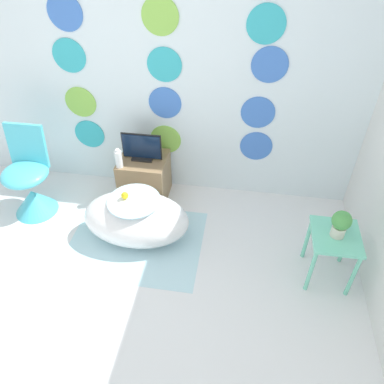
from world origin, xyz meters
TOP-DOWN VIEW (x-y plane):
  - ground_plane at (0.00, 0.00)m, footprint 12.00×12.00m
  - wall_back_dotted at (-0.00, 1.87)m, footprint 4.62×0.05m
  - rug at (-0.14, 0.96)m, footprint 1.19×0.94m
  - bathtub at (-0.14, 1.02)m, footprint 0.94×0.56m
  - rubber_duck at (-0.21, 1.01)m, footprint 0.06×0.07m
  - chair at (-1.23, 1.23)m, footprint 0.43×0.43m
  - tv_cabinet at (-0.21, 1.61)m, footprint 0.46×0.42m
  - tv at (-0.21, 1.61)m, footprint 0.38×0.12m
  - vase at (-0.39, 1.45)m, footprint 0.07×0.07m
  - side_table at (1.50, 0.85)m, footprint 0.37×0.40m
  - potted_plant_left at (1.50, 0.85)m, footprint 0.15×0.15m

SIDE VIEW (x-z plane):
  - ground_plane at x=0.00m, z-range 0.00..0.00m
  - rug at x=-0.14m, z-range 0.00..0.01m
  - tv_cabinet at x=-0.21m, z-range 0.00..0.47m
  - bathtub at x=-0.14m, z-range 0.00..0.47m
  - chair at x=-1.23m, z-range -0.15..0.72m
  - side_table at x=1.50m, z-range 0.14..0.61m
  - rubber_duck at x=-0.21m, z-range 0.47..0.54m
  - vase at x=-0.39m, z-range 0.46..0.65m
  - tv at x=-0.21m, z-range 0.45..0.72m
  - potted_plant_left at x=1.50m, z-range 0.49..0.71m
  - wall_back_dotted at x=0.00m, z-range 0.00..2.60m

